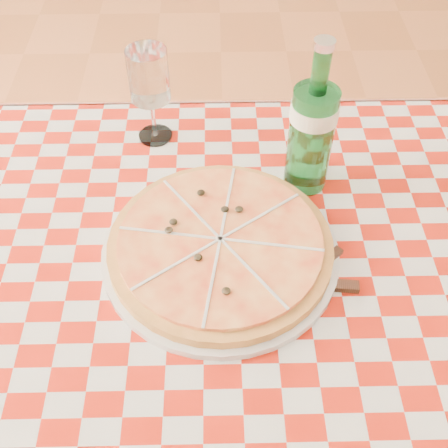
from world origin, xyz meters
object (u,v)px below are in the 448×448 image
object	(u,v)px
pizza_plate	(220,245)
wine_glass	(151,96)
dining_table	(237,313)
water_bottle	(313,119)

from	to	relation	value
pizza_plate	wine_glass	world-z (taller)	wine_glass
dining_table	water_bottle	world-z (taller)	water_bottle
pizza_plate	water_bottle	size ratio (longest dim) A/B	1.34
dining_table	water_bottle	bearing A→B (deg)	59.11
dining_table	wine_glass	world-z (taller)	wine_glass
water_bottle	dining_table	bearing A→B (deg)	-120.89
pizza_plate	wine_glass	bearing A→B (deg)	112.39
dining_table	wine_glass	xyz separation A→B (m)	(-0.15, 0.34, 0.19)
pizza_plate	water_bottle	xyz separation A→B (m)	(0.15, 0.16, 0.12)
water_bottle	wine_glass	bearing A→B (deg)	154.48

